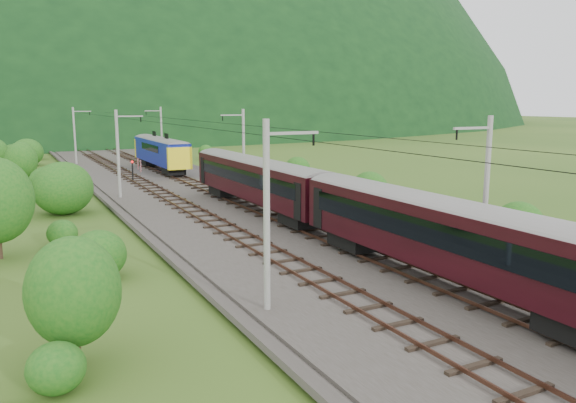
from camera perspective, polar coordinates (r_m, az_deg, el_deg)
name	(u,v)px	position (r m, az deg, el deg)	size (l,w,h in m)	color
ground	(385,293)	(27.42, 9.85, -9.16)	(600.00, 600.00, 0.00)	#2F4F18
railbed	(289,244)	(35.50, 0.09, -4.31)	(14.00, 220.00, 0.30)	#38332D
track_left	(254,245)	(34.44, -3.47, -4.40)	(2.40, 220.00, 0.27)	brown
track_right	(322,236)	(36.58, 3.44, -3.54)	(2.40, 220.00, 0.27)	brown
catenary_left	(119,152)	(53.62, -16.81, 4.86)	(2.54, 192.28, 8.00)	gray
catenary_right	(243,147)	(57.11, -4.60, 5.54)	(2.54, 192.28, 8.00)	gray
overhead_wires	(289,133)	(34.44, 0.10, 6.97)	(4.83, 198.00, 0.03)	black
mountain_main	(36,122)	(281.14, -24.20, 7.34)	(504.00, 360.00, 244.00)	black
hazard_post_near	(141,166)	(73.00, -14.73, 3.50)	(0.16, 0.16, 1.50)	red
hazard_post_far	(138,164)	(76.18, -14.99, 3.74)	(0.16, 0.16, 1.48)	red
signal	(133,170)	(63.59, -15.52, 3.13)	(0.26, 0.26, 2.39)	black
vegetation_left	(28,205)	(39.55, -24.90, -0.35)	(13.35, 149.76, 6.81)	#165316
vegetation_right	(444,211)	(41.54, 15.55, -0.97)	(6.87, 104.34, 2.93)	#165316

